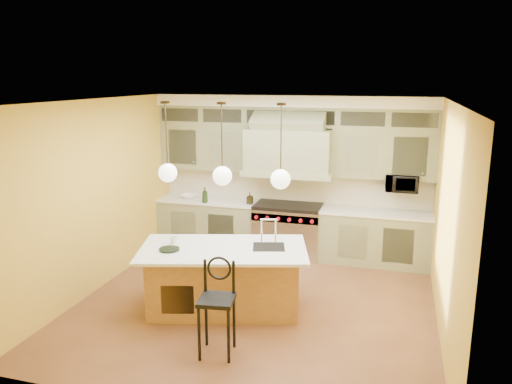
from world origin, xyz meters
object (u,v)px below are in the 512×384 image
(kitchen_island, at_px, (224,277))
(counter_stool, at_px, (217,301))
(microwave, at_px, (402,183))
(range, at_px, (288,229))

(kitchen_island, xyz_separation_m, counter_stool, (0.31, -1.12, 0.19))
(kitchen_island, bearing_deg, microwave, 31.49)
(range, relative_size, microwave, 2.21)
(range, relative_size, counter_stool, 1.04)
(kitchen_island, xyz_separation_m, microwave, (2.33, 2.50, 0.98))
(range, xyz_separation_m, counter_stool, (-0.07, -3.51, 0.17))
(range, xyz_separation_m, kitchen_island, (-0.38, -2.39, -0.01))
(microwave, bearing_deg, kitchen_island, -133.03)
(kitchen_island, height_order, microwave, microwave)
(microwave, bearing_deg, counter_stool, -119.21)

